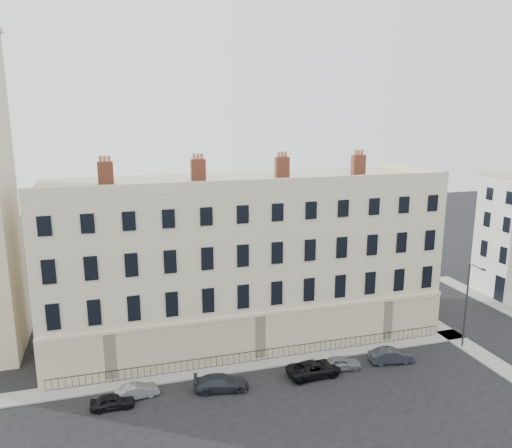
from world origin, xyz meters
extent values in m
plane|color=black|center=(0.00, 0.00, 0.00)|extent=(160.00, 160.00, 0.00)
cube|color=beige|center=(-6.00, 12.00, 7.50)|extent=(36.00, 12.00, 15.00)
cube|color=beige|center=(-6.00, 5.92, 2.00)|extent=(36.10, 0.18, 4.00)
cube|color=beige|center=(12.08, 12.00, 2.00)|extent=(0.18, 12.10, 4.00)
cube|color=beige|center=(-6.00, 6.15, 15.40)|extent=(36.00, 0.35, 0.80)
cube|color=beige|center=(11.85, 12.00, 15.40)|extent=(0.35, 12.00, 0.80)
cube|color=brown|center=(-18.00, 12.00, 16.00)|extent=(1.30, 0.70, 2.00)
cube|color=brown|center=(-10.00, 12.00, 16.00)|extent=(1.30, 0.70, 2.00)
cube|color=brown|center=(-2.00, 12.00, 16.00)|extent=(1.30, 0.70, 2.00)
cube|color=brown|center=(6.00, 12.00, 16.00)|extent=(1.30, 0.70, 2.00)
cube|color=gray|center=(-10.00, 5.00, 0.06)|extent=(48.00, 2.00, 0.12)
cube|color=gray|center=(13.00, 8.00, 0.06)|extent=(2.00, 24.00, 0.12)
cube|color=gray|center=(23.00, 10.00, 0.06)|extent=(2.00, 20.00, 0.12)
cube|color=black|center=(-6.00, 5.40, 1.02)|extent=(35.00, 0.04, 0.04)
cube|color=black|center=(-6.00, 5.40, 0.12)|extent=(35.00, 0.04, 0.04)
imported|color=black|center=(-18.53, 1.77, 0.54)|extent=(3.17, 1.32, 1.07)
imported|color=slate|center=(-16.75, 2.70, 0.54)|extent=(3.39, 1.63, 1.07)
imported|color=#22262E|center=(-10.39, 1.89, 0.62)|extent=(4.49, 2.44, 1.24)
imported|color=black|center=(-2.65, 1.82, 0.63)|extent=(4.62, 2.30, 1.26)
imported|color=slate|center=(-0.03, 2.17, 0.57)|extent=(3.49, 1.77, 1.14)
imported|color=#22262E|center=(4.64, 2.01, 0.63)|extent=(3.97, 1.87, 1.26)
cylinder|color=#2F2F34|center=(12.50, 2.73, 4.00)|extent=(0.16, 0.16, 8.00)
cylinder|color=#2F2F34|center=(12.64, 2.04, 7.90)|extent=(0.41, 1.49, 0.10)
cube|color=#2F2F34|center=(12.79, 1.36, 7.85)|extent=(0.28, 0.53, 0.12)
camera|label=1|loc=(-17.78, -32.43, 21.13)|focal=35.00mm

